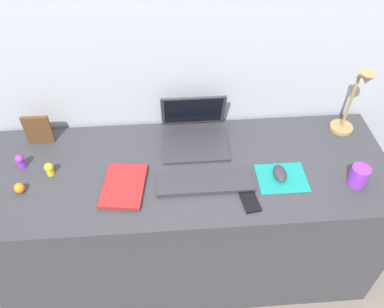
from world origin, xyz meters
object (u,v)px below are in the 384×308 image
(cell_phone, at_px, (249,199))
(toy_figurine_yellow, at_px, (49,169))
(desk_lamp, at_px, (353,104))
(notebook_pad, at_px, (124,186))
(coffee_mug, at_px, (359,176))
(toy_figurine_orange, at_px, (19,188))
(picture_frame, at_px, (38,130))
(toy_figurine_purple, at_px, (20,161))
(mouse, at_px, (280,173))
(keyboard, at_px, (205,182))
(laptop, at_px, (194,130))

(cell_phone, distance_m, toy_figurine_yellow, 0.85)
(desk_lamp, relative_size, notebook_pad, 1.48)
(coffee_mug, relative_size, toy_figurine_orange, 1.94)
(picture_frame, relative_size, toy_figurine_purple, 2.17)
(mouse, distance_m, cell_phone, 0.19)
(keyboard, xyz_separation_m, picture_frame, (-0.74, 0.31, 0.06))
(notebook_pad, height_order, picture_frame, picture_frame)
(cell_phone, height_order, toy_figurine_orange, toy_figurine_orange)
(toy_figurine_orange, relative_size, toy_figurine_yellow, 0.76)
(laptop, xyz_separation_m, mouse, (0.34, -0.27, -0.03))
(keyboard, relative_size, desk_lamp, 1.16)
(picture_frame, bearing_deg, mouse, -15.79)
(notebook_pad, height_order, coffee_mug, coffee_mug)
(picture_frame, relative_size, toy_figurine_yellow, 2.45)
(picture_frame, relative_size, toy_figurine_orange, 3.25)
(cell_phone, distance_m, toy_figurine_purple, 1.00)
(cell_phone, distance_m, desk_lamp, 0.67)
(coffee_mug, bearing_deg, toy_figurine_yellow, 173.44)
(toy_figurine_purple, bearing_deg, coffee_mug, -8.05)
(keyboard, height_order, picture_frame, picture_frame)
(mouse, xyz_separation_m, toy_figurine_purple, (-1.11, 0.14, 0.02))
(coffee_mug, bearing_deg, laptop, 153.43)
(laptop, bearing_deg, toy_figurine_purple, -170.55)
(cell_phone, bearing_deg, laptop, 108.03)
(toy_figurine_yellow, bearing_deg, notebook_pad, -17.63)
(mouse, height_order, toy_figurine_purple, toy_figurine_purple)
(picture_frame, distance_m, toy_figurine_orange, 0.31)
(toy_figurine_purple, bearing_deg, mouse, -7.25)
(mouse, bearing_deg, laptop, 141.96)
(mouse, distance_m, picture_frame, 1.10)
(desk_lamp, xyz_separation_m, toy_figurine_orange, (-1.46, -0.26, -0.15))
(mouse, relative_size, toy_figurine_yellow, 1.57)
(cell_phone, bearing_deg, toy_figurine_orange, 164.62)
(keyboard, relative_size, picture_frame, 2.73)
(coffee_mug, xyz_separation_m, toy_figurine_yellow, (-1.30, 0.15, -0.01))
(picture_frame, bearing_deg, toy_figurine_orange, -95.25)
(toy_figurine_yellow, bearing_deg, toy_figurine_orange, -139.02)
(laptop, height_order, toy_figurine_yellow, laptop)
(keyboard, bearing_deg, picture_frame, 156.92)
(notebook_pad, bearing_deg, toy_figurine_purple, 168.46)
(cell_phone, xyz_separation_m, toy_figurine_yellow, (-0.83, 0.21, 0.03))
(mouse, relative_size, picture_frame, 0.64)
(cell_phone, xyz_separation_m, desk_lamp, (0.52, 0.38, 0.16))
(toy_figurine_yellow, bearing_deg, toy_figurine_purple, 158.11)
(keyboard, distance_m, mouse, 0.32)
(mouse, xyz_separation_m, toy_figurine_yellow, (-0.98, 0.09, 0.01))
(keyboard, xyz_separation_m, toy_figurine_yellow, (-0.66, 0.10, 0.02))
(toy_figurine_purple, bearing_deg, toy_figurine_orange, -79.92)
(laptop, distance_m, coffee_mug, 0.74)
(coffee_mug, xyz_separation_m, toy_figurine_orange, (-1.40, 0.06, -0.02))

